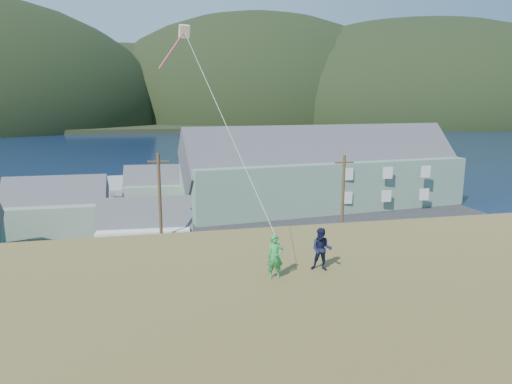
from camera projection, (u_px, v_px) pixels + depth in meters
ground at (190, 278)px, 34.44m from camera, size 900.00×900.00×0.00m
grass_strip at (193, 288)px, 32.51m from camera, size 110.00×8.00×0.10m
waterfront_lot at (179, 221)px, 50.72m from camera, size 72.00×36.00×0.12m
wharf at (132, 185)px, 71.43m from camera, size 26.00×14.00×0.90m
far_shore at (158, 119)px, 350.55m from camera, size 900.00×320.00×2.00m
far_hills at (212, 119)px, 309.34m from camera, size 760.00×265.00×143.00m
lodge at (324, 170)px, 57.29m from camera, size 36.25×13.83×12.44m
shed_palegreen_near at (56, 209)px, 45.09m from camera, size 9.80×6.20×7.11m
shed_white at (146, 231)px, 38.29m from camera, size 8.11×5.64×6.25m
shed_palegreen_far at (163, 187)px, 57.87m from camera, size 9.83×5.91×6.43m
utility_poles at (157, 217)px, 34.53m from camera, size 31.81×0.24×9.25m
parked_cars at (72, 209)px, 53.04m from camera, size 21.29×12.67×1.57m
kite_flyer_green at (275, 257)px, 15.23m from camera, size 0.58×0.41×1.51m
kite_flyer_navy at (322, 249)px, 15.99m from camera, size 0.92×0.84×1.53m
kite_rig at (184, 37)px, 20.09m from camera, size 1.78×4.01×10.81m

